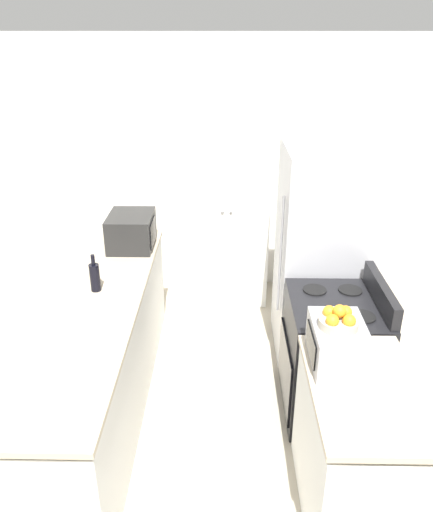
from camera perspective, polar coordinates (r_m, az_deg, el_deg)
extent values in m
cube|color=silver|center=(5.23, 0.30, 9.92)|extent=(7.00, 0.06, 2.60)
cube|color=silver|center=(3.83, -12.78, -11.53)|extent=(0.58, 2.63, 0.84)
cube|color=#B7A88E|center=(3.57, -13.50, -5.39)|extent=(0.60, 2.68, 0.04)
cube|color=silver|center=(3.18, 15.65, -21.06)|extent=(0.58, 0.94, 0.84)
cube|color=#B7A88E|center=(2.86, 16.77, -14.39)|extent=(0.60, 0.96, 0.04)
cube|color=silver|center=(4.99, 1.18, 6.23)|extent=(0.83, 0.54, 2.11)
sphere|color=#B2B2B7|center=(4.73, 0.69, 5.14)|extent=(0.03, 0.03, 0.03)
sphere|color=#B2B2B7|center=(4.73, 1.67, 5.13)|extent=(0.03, 0.03, 0.03)
cube|color=black|center=(3.80, 12.95, -11.24)|extent=(0.64, 0.74, 0.91)
cube|color=black|center=(3.81, 7.83, -12.75)|extent=(0.02, 0.65, 0.50)
cube|color=black|center=(3.59, 18.31, -4.10)|extent=(0.06, 0.71, 0.16)
cylinder|color=black|center=(3.37, 12.12, -6.74)|extent=(0.17, 0.17, 0.01)
cylinder|color=black|center=(3.67, 11.16, -3.82)|extent=(0.17, 0.17, 0.01)
cylinder|color=black|center=(3.43, 16.35, -6.66)|extent=(0.17, 0.17, 0.01)
cylinder|color=black|center=(3.73, 15.04, -3.80)|extent=(0.17, 0.17, 0.01)
cube|color=#B7B7BC|center=(4.26, 11.84, 0.11)|extent=(0.69, 0.80, 1.81)
cylinder|color=gray|center=(3.97, 7.32, 0.01)|extent=(0.02, 0.02, 0.99)
cube|color=black|center=(4.32, -9.71, 2.86)|extent=(0.37, 0.45, 0.29)
cube|color=black|center=(4.26, -7.29, 2.69)|extent=(0.01, 0.28, 0.21)
cylinder|color=black|center=(3.67, -13.72, -2.42)|extent=(0.07, 0.07, 0.20)
cylinder|color=black|center=(3.61, -13.94, -0.44)|extent=(0.03, 0.03, 0.08)
cube|color=#939399|center=(2.91, 13.68, -9.78)|extent=(0.29, 0.42, 0.24)
cube|color=black|center=(2.88, 10.74, -9.86)|extent=(0.01, 0.29, 0.15)
cylinder|color=#B2A893|center=(2.82, 13.75, -7.41)|extent=(0.22, 0.22, 0.05)
sphere|color=orange|center=(2.85, 14.54, -6.21)|extent=(0.07, 0.07, 0.07)
sphere|color=orange|center=(2.83, 12.76, -6.24)|extent=(0.07, 0.07, 0.07)
sphere|color=orange|center=(2.75, 13.10, -7.21)|extent=(0.07, 0.07, 0.07)
sphere|color=orange|center=(2.77, 14.93, -7.17)|extent=(0.07, 0.07, 0.07)
sphere|color=orange|center=(2.78, 13.90, -6.13)|extent=(0.07, 0.07, 0.07)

